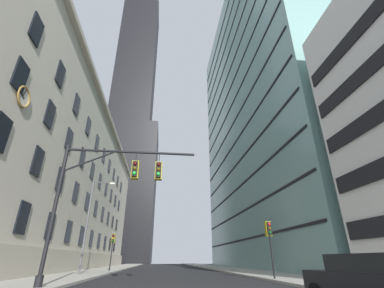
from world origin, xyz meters
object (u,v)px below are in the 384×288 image
Objects in this scene: parked_car at (379,283)px; traffic_light_far_left at (113,241)px; traffic_light_near_right at (269,232)px; traffic_signal_mast at (115,183)px; street_lamppost at (91,216)px.

traffic_light_far_left is at bearing 113.81° from parked_car.
traffic_light_far_left reaches higher than parked_car.
traffic_light_far_left is 0.87× the size of parked_car.
traffic_light_near_right is 19.75m from traffic_light_far_left.
traffic_signal_mast reaches higher than traffic_light_far_left.
traffic_signal_mast is 2.01× the size of traffic_light_near_right.
traffic_light_near_right is (10.46, 4.48, -2.09)m from traffic_signal_mast.
traffic_light_near_right is 11.94m from parked_car.
traffic_light_far_left is (-2.91, 19.02, -1.88)m from traffic_signal_mast.
traffic_signal_mast is 12.51m from street_lamppost.
traffic_light_near_right is at bearing -27.00° from street_lamppost.
traffic_light_near_right is 0.82× the size of parked_car.
street_lamppost is 23.14m from parked_car.
traffic_light_near_right is at bearing 23.20° from traffic_signal_mast.
street_lamppost reaches higher than parked_car.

